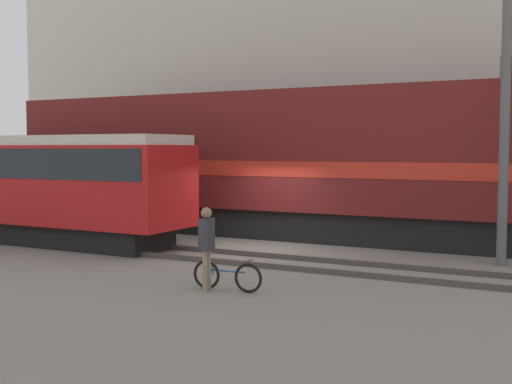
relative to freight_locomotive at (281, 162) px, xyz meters
name	(u,v)px	position (x,y,z in m)	size (l,w,h in m)	color
ground_plane	(257,249)	(0.68, -3.09, -2.58)	(120.00, 120.00, 0.00)	gray
track_near	(225,257)	(0.68, -4.99, -2.51)	(60.00, 1.51, 0.14)	#47423D
track_far	(298,235)	(0.68, 0.00, -2.51)	(60.00, 1.51, 0.14)	#47423D
building_backdrop	(366,38)	(0.68, 7.20, 5.24)	(34.38, 6.00, 15.64)	beige
freight_locomotive	(281,162)	(0.00, 0.00, 0.00)	(20.78, 3.04, 5.53)	black
streetcar	(34,182)	(-6.47, -4.99, -0.62)	(11.06, 2.54, 3.43)	black
bicycle	(227,276)	(2.73, -8.36, -2.26)	(1.61, 0.44, 0.69)	black
person	(207,240)	(2.33, -8.54, -1.49)	(0.25, 0.38, 1.78)	#8C7A5B
utility_pole_left	(506,75)	(7.52, -2.49, 2.32)	(0.25, 0.25, 9.79)	#595959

